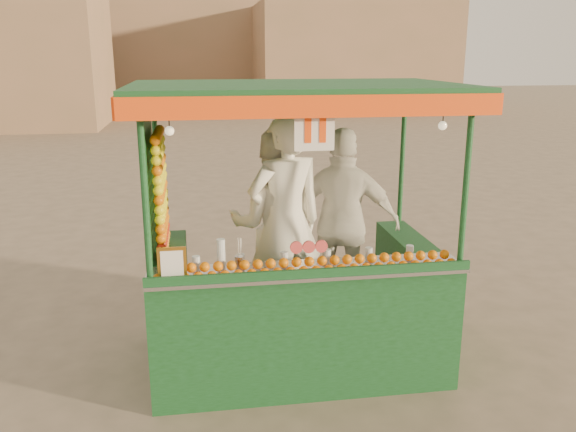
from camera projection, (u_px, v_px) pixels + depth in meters
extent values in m
plane|color=brown|center=(266.00, 359.00, 5.50)|extent=(90.00, 90.00, 0.00)
cube|color=#926C53|center=(350.00, 58.00, 28.75)|extent=(9.00, 6.00, 5.00)
cube|color=#926C53|center=(165.00, 39.00, 32.87)|extent=(14.00, 7.00, 7.00)
cube|color=#113E16|center=(295.00, 342.00, 5.50)|extent=(2.51, 1.55, 0.29)
cylinder|color=black|center=(200.00, 346.00, 5.37)|extent=(0.35, 0.10, 0.35)
cylinder|color=black|center=(386.00, 333.00, 5.62)|extent=(0.35, 0.10, 0.35)
cube|color=#113E16|center=(308.00, 318.00, 4.76)|extent=(2.51, 0.29, 0.77)
cube|color=#113E16|center=(171.00, 292.00, 5.29)|extent=(0.29, 1.26, 0.77)
cube|color=#113E16|center=(409.00, 278.00, 5.62)|extent=(0.29, 1.26, 0.77)
cube|color=#B2B2B7|center=(308.00, 270.00, 4.69)|extent=(2.51, 0.44, 0.03)
cylinder|color=#113E16|center=(145.00, 198.00, 4.21)|extent=(0.05, 0.05, 1.35)
cylinder|color=#113E16|center=(466.00, 187.00, 4.57)|extent=(0.05, 0.05, 1.35)
cylinder|color=#113E16|center=(157.00, 162.00, 5.59)|extent=(0.05, 0.05, 1.35)
cylinder|color=#113E16|center=(402.00, 156.00, 5.95)|extent=(0.05, 0.05, 1.35)
cube|color=#113E16|center=(296.00, 88.00, 4.89)|extent=(2.70, 1.74, 0.08)
cube|color=#F5470D|center=(317.00, 107.00, 4.09)|extent=(2.70, 0.04, 0.15)
cube|color=#F5470D|center=(281.00, 91.00, 5.74)|extent=(2.70, 0.04, 0.15)
cube|color=#F5470D|center=(128.00, 99.00, 4.71)|extent=(0.04, 1.74, 0.15)
cube|color=#F5470D|center=(451.00, 96.00, 5.11)|extent=(0.04, 1.74, 0.15)
cylinder|color=#D0403F|center=(309.00, 247.00, 4.50)|extent=(0.10, 0.02, 0.10)
cube|color=#B37521|center=(172.00, 265.00, 4.37)|extent=(0.21, 0.02, 0.27)
cube|color=white|center=(314.00, 130.00, 4.21)|extent=(0.29, 0.01, 0.29)
sphere|color=#FFE5B2|center=(170.00, 131.00, 4.18)|extent=(0.07, 0.07, 0.07)
sphere|color=#FFE5B2|center=(443.00, 126.00, 4.48)|extent=(0.07, 0.07, 0.07)
imported|color=white|center=(286.00, 223.00, 5.29)|extent=(0.82, 0.66, 1.96)
imported|color=white|center=(275.00, 225.00, 5.51)|extent=(0.99, 0.84, 1.79)
imported|color=silver|center=(343.00, 223.00, 5.58)|extent=(1.13, 0.73, 1.79)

